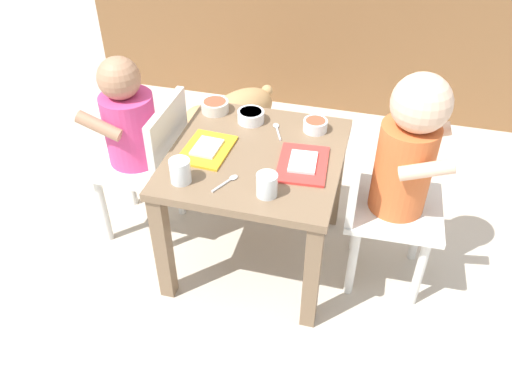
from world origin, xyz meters
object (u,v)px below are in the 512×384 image
at_px(seated_child_left, 134,129).
at_px(food_tray_right, 303,164).
at_px(dining_table, 256,174).
at_px(veggie_bowl_far, 251,116).
at_px(cereal_bowl_left_side, 215,106).
at_px(spoon_by_right_tray, 227,181).
at_px(water_cup_right, 180,172).
at_px(seated_child_right, 402,161).
at_px(spoon_by_left_tray, 277,130).
at_px(food_tray_left, 207,149).
at_px(dog, 232,116).
at_px(water_cup_left, 267,186).
at_px(cereal_bowl_right_side, 315,125).

height_order(seated_child_left, food_tray_right, seated_child_left).
distance_m(dining_table, veggie_bowl_far, 0.21).
relative_size(cereal_bowl_left_side, spoon_by_right_tray, 0.96).
height_order(dining_table, water_cup_right, water_cup_right).
bearing_deg(dining_table, seated_child_right, 2.24).
xyz_separation_m(water_cup_right, spoon_by_left_tray, (0.20, 0.32, -0.03)).
bearing_deg(spoon_by_left_tray, spoon_by_right_tray, -104.02).
bearing_deg(dining_table, food_tray_left, -171.19).
xyz_separation_m(seated_child_left, seated_child_right, (0.83, -0.02, 0.05)).
relative_size(dog, food_tray_right, 2.28).
bearing_deg(spoon_by_right_tray, food_tray_right, 35.35).
bearing_deg(cereal_bowl_left_side, food_tray_right, -33.51).
relative_size(food_tray_right, water_cup_left, 3.07).
bearing_deg(dog, water_cup_left, -66.01).
height_order(cereal_bowl_right_side, spoon_by_left_tray, cereal_bowl_right_side).
bearing_deg(dining_table, cereal_bowl_left_side, 133.81).
xyz_separation_m(food_tray_right, spoon_by_left_tray, (-0.11, 0.16, -0.00)).
relative_size(food_tray_left, water_cup_left, 2.88).
height_order(dog, water_cup_left, water_cup_left).
bearing_deg(spoon_by_right_tray, water_cup_right, -167.93).
distance_m(food_tray_right, cereal_bowl_right_side, 0.19).
bearing_deg(food_tray_right, spoon_by_right_tray, -144.65).
relative_size(seated_child_left, spoon_by_right_tray, 6.98).
xyz_separation_m(seated_child_right, veggie_bowl_far, (-0.48, 0.15, -0.02)).
relative_size(cereal_bowl_left_side, veggie_bowl_far, 1.05).
height_order(dining_table, dog, dining_table).
xyz_separation_m(seated_child_right, spoon_by_left_tray, (-0.39, 0.12, -0.03)).
bearing_deg(water_cup_left, food_tray_right, 66.30).
bearing_deg(seated_child_left, spoon_by_left_tray, 12.63).
relative_size(seated_child_left, dog, 1.43).
bearing_deg(dog, water_cup_right, -83.56).
distance_m(seated_child_right, cereal_bowl_left_side, 0.64).
relative_size(water_cup_right, cereal_bowl_left_side, 0.77).
height_order(water_cup_left, water_cup_right, water_cup_right).
xyz_separation_m(dog, spoon_by_right_tray, (0.21, -0.71, 0.23)).
bearing_deg(cereal_bowl_right_side, dining_table, -130.88).
distance_m(dining_table, water_cup_right, 0.27).
height_order(seated_child_left, cereal_bowl_right_side, seated_child_left).
bearing_deg(water_cup_right, cereal_bowl_right_side, 48.25).
distance_m(water_cup_left, cereal_bowl_right_side, 0.36).
height_order(seated_child_right, dog, seated_child_right).
distance_m(seated_child_right, spoon_by_left_tray, 0.41).
bearing_deg(cereal_bowl_right_side, spoon_by_right_tray, -120.09).
bearing_deg(food_tray_right, water_cup_left, -113.70).
xyz_separation_m(dining_table, food_tray_right, (0.15, -0.02, 0.08)).
bearing_deg(food_tray_left, dining_table, 8.81).
height_order(dog, cereal_bowl_right_side, cereal_bowl_right_side).
distance_m(seated_child_right, dog, 0.90).
height_order(food_tray_right, veggie_bowl_far, veggie_bowl_far).
distance_m(food_tray_right, spoon_by_left_tray, 0.20).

